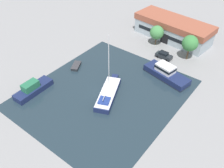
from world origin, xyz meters
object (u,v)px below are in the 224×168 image
parked_car (164,55)px  cabin_boat (33,89)px  quay_tree_near_building (157,32)px  sailboat_moored (108,93)px  small_dinghy (76,66)px  motor_cruiser (166,73)px  quay_tree_by_water (190,43)px  warehouse_building (173,29)px

parked_car → cabin_boat: size_ratio=0.48×
quay_tree_near_building → parked_car: size_ratio=1.29×
sailboat_moored → cabin_boat: sailboat_moored is taller
quay_tree_near_building → small_dinghy: 24.02m
sailboat_moored → cabin_boat: size_ratio=1.59×
quay_tree_near_building → motor_cruiser: quay_tree_near_building is taller
quay_tree_by_water → parked_car: bearing=-146.2°
warehouse_building → quay_tree_by_water: quay_tree_by_water is taller
quay_tree_by_water → motor_cruiser: (-0.59, -10.17, -3.46)m
cabin_boat → small_dinghy: bearing=85.2°
motor_cruiser → small_dinghy: 21.70m
quay_tree_by_water → cabin_boat: (-20.56, -32.57, -3.58)m
quay_tree_near_building → small_dinghy: (-9.72, -21.72, -3.29)m
parked_car → small_dinghy: (-14.94, -16.84, -0.49)m
quay_tree_by_water → small_dinghy: quay_tree_by_water is taller
quay_tree_near_building → warehouse_building: bearing=72.5°
quay_tree_near_building → sailboat_moored: sailboat_moored is taller
cabin_boat → motor_cruiser: bearing=46.8°
cabin_boat → parked_car: bearing=60.4°
small_dinghy → warehouse_building: bearing=39.8°
quay_tree_near_building → motor_cruiser: size_ratio=0.47×
warehouse_building → sailboat_moored: (1.17, -31.08, -2.23)m
warehouse_building → small_dinghy: bearing=-106.9°
quay_tree_by_water → cabin_boat: quay_tree_by_water is taller
parked_car → small_dinghy: size_ratio=1.04×
motor_cruiser → small_dinghy: (-19.26, -9.97, -0.76)m
quay_tree_near_building → quay_tree_by_water: (10.13, -1.58, 0.93)m
quay_tree_near_building → small_dinghy: quay_tree_near_building is taller
cabin_boat → quay_tree_near_building: bearing=71.5°
parked_car → quay_tree_by_water: bearing=125.3°
sailboat_moored → cabin_boat: bearing=-169.5°
warehouse_building → cabin_boat: bearing=-101.3°
warehouse_building → sailboat_moored: bearing=-82.0°
quay_tree_near_building → cabin_boat: 35.80m
warehouse_building → cabin_boat: size_ratio=2.57×
warehouse_building → parked_car: (3.32, -10.87, -2.06)m
warehouse_building → small_dinghy: warehouse_building is taller
motor_cruiser → quay_tree_near_building: bearing=50.7°
parked_car → motor_cruiser: 8.12m
sailboat_moored → cabin_boat: 16.26m
quay_tree_near_building → cabin_boat: size_ratio=0.63×
quay_tree_by_water → small_dinghy: bearing=-134.6°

